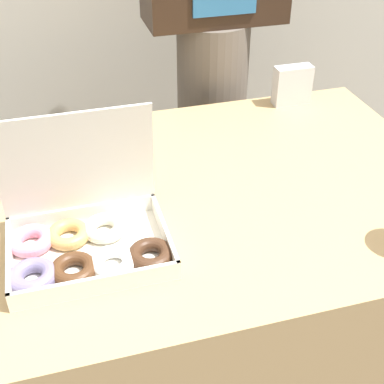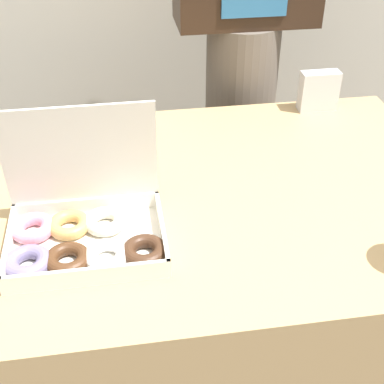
# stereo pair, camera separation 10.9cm
# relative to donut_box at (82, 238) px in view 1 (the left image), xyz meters

# --- Properties ---
(ground_plane) EXTENTS (14.00, 14.00, 0.00)m
(ground_plane) POSITION_rel_donut_box_xyz_m (0.34, 0.15, -0.75)
(ground_plane) COLOR #4C4742
(table) EXTENTS (1.14, 0.86, 0.71)m
(table) POSITION_rel_donut_box_xyz_m (0.34, 0.15, -0.40)
(table) COLOR tan
(table) RESTS_ON ground_plane
(donut_box) EXTENTS (0.34, 0.23, 0.27)m
(donut_box) POSITION_rel_donut_box_xyz_m (0.00, 0.00, 0.00)
(donut_box) COLOR white
(donut_box) RESTS_ON table
(napkin_holder) EXTENTS (0.11, 0.05, 0.12)m
(napkin_holder) POSITION_rel_donut_box_xyz_m (0.69, 0.52, 0.02)
(napkin_holder) COLOR silver
(napkin_holder) RESTS_ON table
(person_customer) EXTENTS (0.43, 0.24, 1.72)m
(person_customer) POSITION_rel_donut_box_xyz_m (0.52, 0.77, 0.18)
(person_customer) COLOR #665B51
(person_customer) RESTS_ON ground_plane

